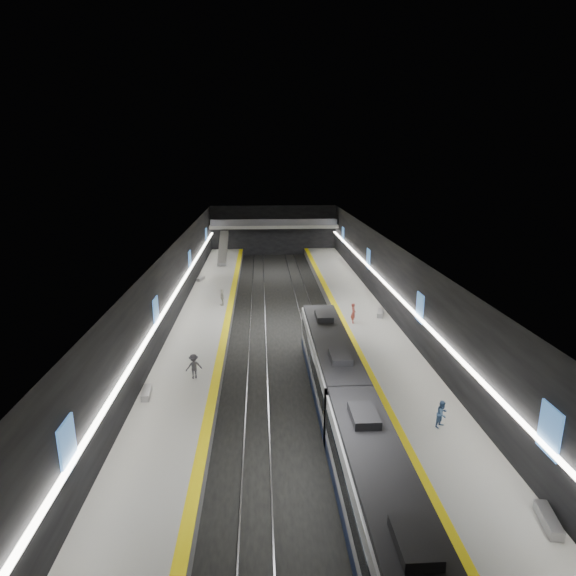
{
  "coord_description": "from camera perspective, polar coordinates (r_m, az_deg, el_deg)",
  "views": [
    {
      "loc": [
        -2.12,
        -42.23,
        15.66
      ],
      "look_at": [
        0.69,
        6.5,
        2.2
      ],
      "focal_mm": 30.0,
      "sensor_mm": 36.0,
      "label": 1
    }
  ],
  "objects": [
    {
      "name": "escalator",
      "position": [
        69.62,
        -7.7,
        4.72
      ],
      "size": [
        1.2,
        7.5,
        3.92
      ],
      "primitive_type": "cube",
      "rotation": [
        0.44,
        0.0,
        0.0
      ],
      "color": "#99999E",
      "rests_on": "platform_left"
    },
    {
      "name": "cove_light_left",
      "position": [
        44.53,
        -13.11,
        -0.44
      ],
      "size": [
        0.25,
        68.6,
        0.12
      ],
      "primitive_type": "cube",
      "color": "white",
      "rests_on": "wall_left"
    },
    {
      "name": "bench_right_far",
      "position": [
        46.52,
        10.91,
        -2.94
      ],
      "size": [
        1.09,
        2.0,
        0.47
      ],
      "primitive_type": "cube",
      "rotation": [
        0.0,
        0.0,
        -0.3
      ],
      "color": "#99999E",
      "rests_on": "platform_right"
    },
    {
      "name": "bench_left_near",
      "position": [
        32.31,
        -16.43,
        -11.83
      ],
      "size": [
        0.65,
        1.78,
        0.42
      ],
      "primitive_type": "cube",
      "rotation": [
        0.0,
        0.0,
        0.1
      ],
      "color": "#99999E",
      "rests_on": "platform_left"
    },
    {
      "name": "bench_right_near",
      "position": [
        24.36,
        28.48,
        -23.03
      ],
      "size": [
        0.88,
        2.0,
        0.47
      ],
      "primitive_type": "cube",
      "rotation": [
        0.0,
        0.0,
        -0.19
      ],
      "color": "#99999E",
      "rests_on": "platform_right"
    },
    {
      "name": "wall_left",
      "position": [
        44.52,
        -13.38,
        -0.2
      ],
      "size": [
        0.04,
        70.0,
        8.0
      ],
      "primitive_type": "cube",
      "color": "black",
      "rests_on": "ground"
    },
    {
      "name": "tactile_strip_right",
      "position": [
        45.31,
        6.32,
        -3.53
      ],
      "size": [
        0.6,
        70.0,
        0.02
      ],
      "primitive_type": "cube",
      "color": "yellow",
      "rests_on": "platform_right"
    },
    {
      "name": "passenger_right_a",
      "position": [
        43.85,
        7.75,
        -3.0
      ],
      "size": [
        0.47,
        0.69,
        1.83
      ],
      "primitive_type": "imported",
      "rotation": [
        0.0,
        0.0,
        1.52
      ],
      "color": "#A9443F",
      "rests_on": "platform_right"
    },
    {
      "name": "ceiling",
      "position": [
        42.97,
        -0.42,
        5.15
      ],
      "size": [
        20.0,
        70.0,
        0.04
      ],
      "primitive_type": "cube",
      "rotation": [
        3.14,
        0.0,
        0.0
      ],
      "color": "beige",
      "rests_on": "wall_left"
    },
    {
      "name": "ad_posters",
      "position": [
        44.7,
        -0.48,
        0.96
      ],
      "size": [
        19.94,
        53.5,
        2.2
      ],
      "color": "#4178C4",
      "rests_on": "wall_left"
    },
    {
      "name": "train",
      "position": [
        26.9,
        7.29,
        -14.76
      ],
      "size": [
        2.69,
        29.23,
        3.6
      ],
      "color": "#101A3B",
      "rests_on": "ground"
    },
    {
      "name": "rails",
      "position": [
        45.07,
        -0.4,
        -4.83
      ],
      "size": [
        6.52,
        70.0,
        0.12
      ],
      "color": "gray",
      "rests_on": "ground"
    },
    {
      "name": "cove_light_right",
      "position": [
        45.46,
        12.02,
        -0.05
      ],
      "size": [
        0.25,
        68.6,
        0.12
      ],
      "primitive_type": "cube",
      "color": "white",
      "rests_on": "wall_right"
    },
    {
      "name": "tile_surface_left",
      "position": [
        45.02,
        -10.0,
        -3.82
      ],
      "size": [
        5.0,
        70.0,
        0.02
      ],
      "primitive_type": "cube",
      "color": "#B5B6B0",
      "rests_on": "platform_left"
    },
    {
      "name": "ground",
      "position": [
        45.09,
        -0.4,
        -4.91
      ],
      "size": [
        70.0,
        70.0,
        0.0
      ],
      "primitive_type": "plane",
      "color": "black",
      "rests_on": "ground"
    },
    {
      "name": "mezzanine_bridge",
      "position": [
        75.94,
        -1.68,
        7.37
      ],
      "size": [
        20.0,
        3.0,
        1.5
      ],
      "color": "gray",
      "rests_on": "wall_left"
    },
    {
      "name": "wall_right",
      "position": [
        45.46,
        12.28,
        0.19
      ],
      "size": [
        0.04,
        70.0,
        8.0
      ],
      "primitive_type": "cube",
      "color": "black",
      "rests_on": "ground"
    },
    {
      "name": "bench_left_far",
      "position": [
        59.46,
        -10.33,
        1.08
      ],
      "size": [
        0.88,
        1.66,
        0.39
      ],
      "primitive_type": "cube",
      "rotation": [
        0.0,
        0.0,
        -0.29
      ],
      "color": "#99999E",
      "rests_on": "platform_left"
    },
    {
      "name": "tactile_strip_left",
      "position": [
        44.81,
        -7.2,
        -3.78
      ],
      "size": [
        0.6,
        70.0,
        0.02
      ],
      "primitive_type": "cube",
      "color": "yellow",
      "rests_on": "platform_left"
    },
    {
      "name": "platform_left",
      "position": [
        45.19,
        -9.97,
        -4.43
      ],
      "size": [
        5.0,
        70.0,
        1.0
      ],
      "primitive_type": "cube",
      "color": "slate",
      "rests_on": "ground"
    },
    {
      "name": "platform_right",
      "position": [
        45.89,
        9.02,
        -4.07
      ],
      "size": [
        5.0,
        70.0,
        1.0
      ],
      "primitive_type": "cube",
      "color": "slate",
      "rests_on": "ground"
    },
    {
      "name": "passenger_left_b",
      "position": [
        33.62,
        -11.1,
        -9.11
      ],
      "size": [
        1.27,
        1.0,
        1.73
      ],
      "primitive_type": "imported",
      "rotation": [
        0.0,
        0.0,
        3.5
      ],
      "color": "#413F47",
      "rests_on": "platform_left"
    },
    {
      "name": "wall_back",
      "position": [
        78.14,
        -1.72,
        6.83
      ],
      "size": [
        20.0,
        0.04,
        8.0
      ],
      "primitive_type": "cube",
      "color": "black",
      "rests_on": "ground"
    },
    {
      "name": "passenger_right_b",
      "position": [
        28.94,
        17.8,
        -14.04
      ],
      "size": [
        0.97,
        0.94,
        1.57
      ],
      "primitive_type": "imported",
      "rotation": [
        0.0,
        0.0,
        0.65
      ],
      "color": "#4B70A4",
      "rests_on": "platform_right"
    },
    {
      "name": "passenger_left_a",
      "position": [
        48.96,
        -7.82,
        -1.1
      ],
      "size": [
        0.73,
        1.09,
        1.72
      ],
      "primitive_type": "imported",
      "rotation": [
        0.0,
        0.0,
        -1.23
      ],
      "color": "beige",
      "rests_on": "platform_left"
    },
    {
      "name": "tile_surface_right",
      "position": [
        45.72,
        9.04,
        -3.47
      ],
      "size": [
        5.0,
        70.0,
        0.02
      ],
      "primitive_type": "cube",
      "color": "#B5B6B0",
      "rests_on": "platform_right"
    }
  ]
}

